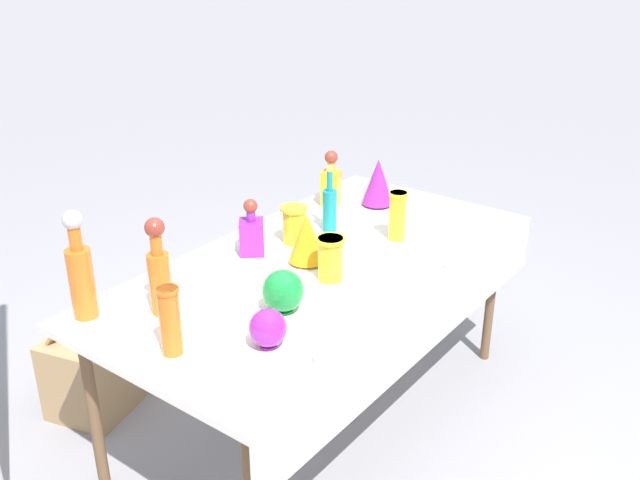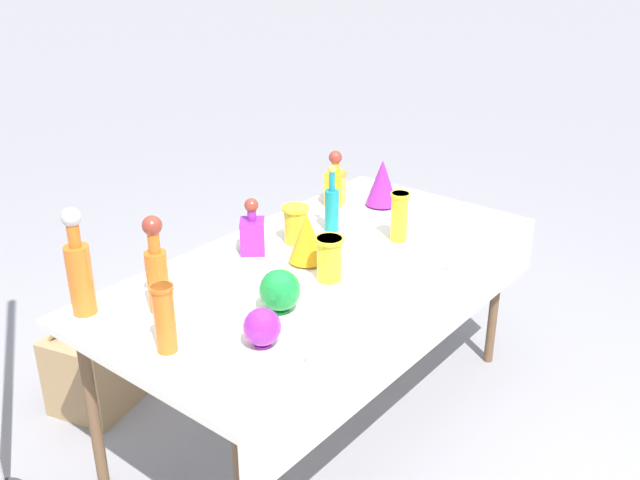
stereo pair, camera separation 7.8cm
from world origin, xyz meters
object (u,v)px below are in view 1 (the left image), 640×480
slender_vase_3 (398,214)px  square_decanter_0 (252,233)px  slender_vase_0 (330,257)px  slender_vase_1 (294,224)px  round_bowl_0 (283,291)px  tall_bottle_1 (330,206)px  round_bowl_1 (268,328)px  fluted_vase_0 (378,182)px  tall_bottle_0 (159,271)px  tall_bottle_2 (80,272)px  fluted_vase_1 (307,237)px  cardboard_box_behind_left (103,364)px  slender_vase_2 (170,319)px  square_decanter_1 (331,182)px

slender_vase_3 → square_decanter_0: bearing=140.0°
square_decanter_0 → slender_vase_0: square_decanter_0 is taller
slender_vase_1 → slender_vase_3: 0.44m
slender_vase_3 → round_bowl_0: size_ratio=1.37×
tall_bottle_1 → slender_vase_0: tall_bottle_1 is taller
square_decanter_0 → round_bowl_1: size_ratio=1.79×
round_bowl_0 → round_bowl_1: round_bowl_0 is taller
fluted_vase_0 → tall_bottle_0: bearing=178.1°
tall_bottle_2 → round_bowl_0: tall_bottle_2 is taller
slender_vase_3 → fluted_vase_0: fluted_vase_0 is taller
slender_vase_3 → fluted_vase_1: 0.45m
slender_vase_3 → cardboard_box_behind_left: size_ratio=0.39×
tall_bottle_2 → slender_vase_0: (0.74, -0.52, -0.08)m
slender_vase_0 → fluted_vase_0: size_ratio=0.76×
round_bowl_0 → round_bowl_1: size_ratio=1.18×
slender_vase_0 → fluted_vase_1: 0.17m
slender_vase_1 → slender_vase_2: size_ratio=0.70×
slender_vase_0 → slender_vase_1: bearing=60.7°
slender_vase_1 → fluted_vase_1: 0.20m
square_decanter_1 → round_bowl_0: (-0.93, -0.47, -0.03)m
tall_bottle_2 → square_decanter_0: tall_bottle_2 is taller
slender_vase_1 → fluted_vase_0: 0.59m
tall_bottle_2 → square_decanter_0: 0.74m
slender_vase_2 → tall_bottle_2: bearing=93.0°
slender_vase_3 → fluted_vase_0: bearing=44.5°
cardboard_box_behind_left → square_decanter_0: bearing=-56.0°
tall_bottle_1 → tall_bottle_2: 1.14m
square_decanter_1 → slender_vase_0: 0.78m
square_decanter_1 → slender_vase_2: bearing=-165.1°
slender_vase_2 → fluted_vase_1: bearing=4.5°
fluted_vase_0 → square_decanter_1: bearing=126.2°
square_decanter_1 → fluted_vase_1: (-0.57, -0.30, -0.00)m
tall_bottle_0 → slender_vase_2: 0.27m
fluted_vase_1 → round_bowl_1: bearing=-153.5°
round_bowl_1 → fluted_vase_1: bearing=26.5°
tall_bottle_0 → slender_vase_2: (-0.16, -0.22, -0.04)m
tall_bottle_1 → round_bowl_1: 0.97m
slender_vase_1 → round_bowl_1: 0.81m
square_decanter_0 → fluted_vase_0: bearing=-8.7°
tall_bottle_0 → slender_vase_3: bearing=-17.6°
tall_bottle_2 → round_bowl_1: tall_bottle_2 is taller
slender_vase_3 → tall_bottle_0: bearing=162.4°
tall_bottle_0 → tall_bottle_2: tall_bottle_2 is taller
square_decanter_1 → round_bowl_1: size_ratio=2.04×
slender_vase_2 → cardboard_box_behind_left: bearing=70.4°
tall_bottle_2 → round_bowl_0: 0.69m
tall_bottle_1 → cardboard_box_behind_left: bearing=138.2°
fluted_vase_0 → fluted_vase_1: (-0.71, -0.12, -0.01)m
tall_bottle_1 → slender_vase_2: bearing=-170.6°
square_decanter_1 → slender_vase_3: size_ratio=1.26×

